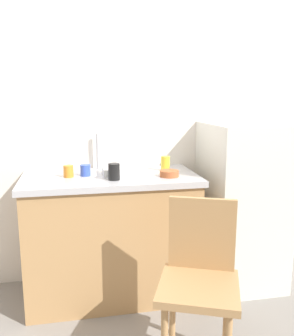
{
  "coord_description": "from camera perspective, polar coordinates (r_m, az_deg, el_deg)",
  "views": [
    {
      "loc": [
        -0.32,
        -1.82,
        1.43
      ],
      "look_at": [
        0.17,
        0.6,
        0.93
      ],
      "focal_mm": 39.21,
      "sensor_mm": 36.0,
      "label": 1
    }
  ],
  "objects": [
    {
      "name": "cup_black",
      "position": [
        2.39,
        -5.15,
        -0.58
      ],
      "size": [
        0.08,
        0.08,
        0.11
      ],
      "primitive_type": "cylinder",
      "color": "black",
      "rests_on": "countertop"
    },
    {
      "name": "countertop",
      "position": [
        2.55,
        -5.74,
        -1.54
      ],
      "size": [
        1.2,
        0.64,
        0.04
      ],
      "primitive_type": "cube",
      "color": "#B7B7BC",
      "rests_on": "cabinet_base"
    },
    {
      "name": "cup_orange",
      "position": [
        2.52,
        -12.11,
        -0.5
      ],
      "size": [
        0.07,
        0.07,
        0.08
      ],
      "primitive_type": "cylinder",
      "color": "orange",
      "rests_on": "countertop"
    },
    {
      "name": "cup_yellow",
      "position": [
        2.68,
        2.87,
        0.71
      ],
      "size": [
        0.06,
        0.06,
        0.11
      ],
      "primitive_type": "cylinder",
      "color": "yellow",
      "rests_on": "countertop"
    },
    {
      "name": "cup_blue",
      "position": [
        2.54,
        -9.57,
        -0.35
      ],
      "size": [
        0.07,
        0.07,
        0.08
      ],
      "primitive_type": "cylinder",
      "color": "blue",
      "rests_on": "countertop"
    },
    {
      "name": "back_wall",
      "position": [
        2.85,
        -4.93,
        6.84
      ],
      "size": [
        4.8,
        0.1,
        2.42
      ],
      "primitive_type": "cube",
      "color": "white",
      "rests_on": "ground_plane"
    },
    {
      "name": "cabinet_base",
      "position": [
        2.68,
        -5.55,
        -10.79
      ],
      "size": [
        1.16,
        0.6,
        0.84
      ],
      "primitive_type": "cube",
      "color": "tan",
      "rests_on": "ground_plane"
    },
    {
      "name": "refrigerator",
      "position": [
        2.88,
        14.44,
        -5.55
      ],
      "size": [
        0.54,
        0.61,
        1.22
      ],
      "primitive_type": "cube",
      "color": "silver",
      "rests_on": "ground_plane"
    },
    {
      "name": "terracotta_bowl",
      "position": [
        2.49,
        3.48,
        -0.86
      ],
      "size": [
        0.13,
        0.13,
        0.04
      ],
      "primitive_type": "cylinder",
      "color": "#B25B33",
      "rests_on": "countertop"
    },
    {
      "name": "dish_tray",
      "position": [
        2.58,
        -3.79,
        -0.34
      ],
      "size": [
        0.28,
        0.2,
        0.05
      ],
      "primitive_type": "cube",
      "color": "white",
      "rests_on": "countertop"
    },
    {
      "name": "chair",
      "position": [
        2.01,
        8.17,
        -16.41
      ],
      "size": [
        0.52,
        0.52,
        0.89
      ],
      "rotation": [
        0.0,
        0.0,
        -0.4
      ],
      "color": "tan",
      "rests_on": "ground_plane"
    },
    {
      "name": "faucet",
      "position": [
        2.76,
        -7.66,
        2.62
      ],
      "size": [
        0.02,
        0.02,
        0.26
      ],
      "primitive_type": "cylinder",
      "color": "#B7B7BC",
      "rests_on": "countertop"
    }
  ]
}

